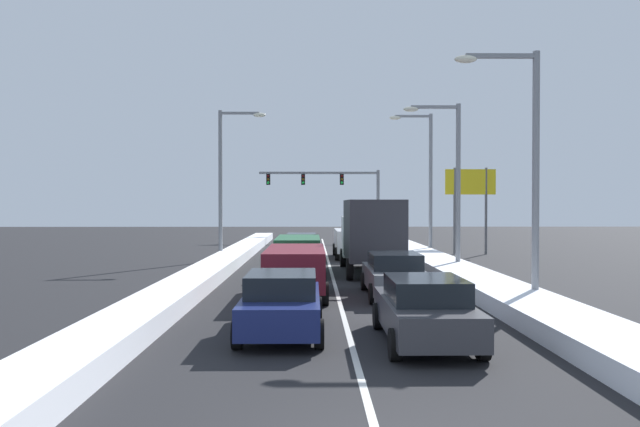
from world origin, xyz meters
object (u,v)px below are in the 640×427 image
traffic_light_gantry (336,187)px  street_lamp_right_near (524,153)px  sedan_gray_right_lane_second (394,274)px  street_lamp_left_mid (227,171)px  sedan_navy_center_lane_nearest (282,303)px  roadside_sign_right (470,191)px  suv_silver_right_lane_fourth (352,241)px  suv_green_center_lane_third (298,251)px  sedan_tan_center_lane_fourth (302,246)px  street_lamp_right_mid (450,171)px  street_lamp_right_far (425,172)px  sedan_charcoal_right_lane_nearest (425,310)px  suv_maroon_center_lane_second (296,267)px  box_truck_right_lane_third (371,232)px

traffic_light_gantry → street_lamp_right_near: 34.21m
sedan_gray_right_lane_second → street_lamp_left_mid: size_ratio=0.53×
sedan_gray_right_lane_second → sedan_navy_center_lane_nearest: size_ratio=1.00×
roadside_sign_right → suv_silver_right_lane_fourth: bearing=-163.0°
suv_silver_right_lane_fourth → street_lamp_left_mid: street_lamp_left_mid is taller
suv_green_center_lane_third → sedan_tan_center_lane_fourth: bearing=89.8°
street_lamp_left_mid → suv_green_center_lane_third: bearing=-56.8°
street_lamp_left_mid → roadside_sign_right: street_lamp_left_mid is taller
street_lamp_left_mid → roadside_sign_right: 15.42m
street_lamp_right_mid → street_lamp_right_far: 9.08m
sedan_navy_center_lane_nearest → traffic_light_gantry: traffic_light_gantry is taller
street_lamp_right_far → sedan_charcoal_right_lane_nearest: bearing=-100.8°
traffic_light_gantry → street_lamp_right_near: size_ratio=1.34×
sedan_tan_center_lane_fourth → suv_green_center_lane_third: bearing=-90.2°
sedan_navy_center_lane_nearest → street_lamp_right_mid: bearing=61.3°
suv_maroon_center_lane_second → street_lamp_right_near: size_ratio=0.62×
street_lamp_right_near → street_lamp_right_mid: street_lamp_right_near is taller
sedan_navy_center_lane_nearest → sedan_tan_center_lane_fourth: size_ratio=1.00×
sedan_charcoal_right_lane_nearest → street_lamp_left_mid: street_lamp_left_mid is taller
sedan_navy_center_lane_nearest → suv_green_center_lane_third: size_ratio=0.92×
suv_silver_right_lane_fourth → traffic_light_gantry: bearing=91.0°
sedan_navy_center_lane_nearest → street_lamp_right_mid: 15.31m
box_truck_right_lane_third → street_lamp_right_far: bearing=65.4°
sedan_gray_right_lane_second → roadside_sign_right: roadside_sign_right is taller
box_truck_right_lane_third → street_lamp_right_mid: street_lamp_right_mid is taller
street_lamp_right_near → street_lamp_right_far: bearing=88.9°
sedan_navy_center_lane_nearest → street_lamp_right_mid: street_lamp_right_mid is taller
box_truck_right_lane_third → traffic_light_gantry: (-0.62, 25.11, 2.82)m
suv_green_center_lane_third → street_lamp_right_far: street_lamp_right_far is taller
box_truck_right_lane_third → traffic_light_gantry: bearing=91.4°
roadside_sign_right → sedan_charcoal_right_lane_nearest: bearing=-107.2°
suv_maroon_center_lane_second → street_lamp_right_near: 8.26m
suv_green_center_lane_third → traffic_light_gantry: traffic_light_gantry is taller
street_lamp_right_mid → sedan_gray_right_lane_second: bearing=-116.6°
suv_silver_right_lane_fourth → street_lamp_right_near: bearing=-76.0°
sedan_tan_center_lane_fourth → street_lamp_right_far: street_lamp_right_far is taller
street_lamp_right_near → street_lamp_left_mid: size_ratio=0.94×
box_truck_right_lane_third → sedan_tan_center_lane_fourth: box_truck_right_lane_third is taller
sedan_navy_center_lane_nearest → street_lamp_right_near: street_lamp_right_near is taller
box_truck_right_lane_third → suv_green_center_lane_third: box_truck_right_lane_third is taller
box_truck_right_lane_third → suv_maroon_center_lane_second: size_ratio=1.47×
sedan_gray_right_lane_second → sedan_tan_center_lane_fourth: size_ratio=1.00×
sedan_charcoal_right_lane_nearest → suv_green_center_lane_third: suv_green_center_lane_third is taller
sedan_tan_center_lane_fourth → street_lamp_right_near: street_lamp_right_near is taller
suv_maroon_center_lane_second → traffic_light_gantry: 32.39m
suv_silver_right_lane_fourth → sedan_tan_center_lane_fourth: bearing=-159.5°
sedan_charcoal_right_lane_nearest → roadside_sign_right: (7.46, 24.13, 3.25)m
box_truck_right_lane_third → traffic_light_gantry: traffic_light_gantry is taller
suv_silver_right_lane_fourth → street_lamp_right_far: street_lamp_right_far is taller
sedan_charcoal_right_lane_nearest → street_lamp_left_mid: 21.80m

